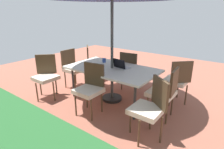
{
  "coord_description": "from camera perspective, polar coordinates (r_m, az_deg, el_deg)",
  "views": [
    {
      "loc": [
        -2.32,
        3.08,
        1.93
      ],
      "look_at": [
        0.0,
        0.0,
        0.6
      ],
      "focal_mm": 29.93,
      "sensor_mm": 36.0,
      "label": 1
    }
  ],
  "objects": [
    {
      "name": "cup",
      "position": [
        4.45,
        -2.45,
        4.34
      ],
      "size": [
        0.08,
        0.08,
        0.1
      ],
      "primitive_type": "cylinder",
      "color": "#334C99",
      "rests_on": "dining_table"
    },
    {
      "name": "chair_northwest",
      "position": [
        2.93,
        11.58,
        -9.43
      ],
      "size": [
        0.58,
        0.58,
        0.98
      ],
      "rotation": [
        0.0,
        0.0,
        2.47
      ],
      "color": "beige",
      "rests_on": "ground_plane"
    },
    {
      "name": "ground_plane",
      "position": [
        4.31,
        -0.0,
        -7.69
      ],
      "size": [
        10.0,
        10.0,
        0.02
      ],
      "primitive_type": "cube",
      "color": "#935442"
    },
    {
      "name": "chair_southeast",
      "position": [
        5.4,
        -5.77,
        4.19
      ],
      "size": [
        0.59,
        0.59,
        0.98
      ],
      "rotation": [
        0.0,
        0.0,
        5.49
      ],
      "color": "beige",
      "rests_on": "ground_plane"
    },
    {
      "name": "laptop",
      "position": [
        4.0,
        2.83,
        2.58
      ],
      "size": [
        0.35,
        0.28,
        0.21
      ],
      "rotation": [
        0.0,
        0.0,
        -0.12
      ],
      "color": "#B7B7BC",
      "rests_on": "dining_table"
    },
    {
      "name": "chair_northeast",
      "position": [
        4.49,
        -19.56,
        0.04
      ],
      "size": [
        0.59,
        0.59,
        0.98
      ],
      "rotation": [
        0.0,
        0.0,
        3.93
      ],
      "color": "beige",
      "rests_on": "ground_plane"
    },
    {
      "name": "dining_table",
      "position": [
        4.04,
        -0.0,
        1.36
      ],
      "size": [
        1.94,
        1.11,
        0.75
      ],
      "color": "silver",
      "rests_on": "ground_plane"
    },
    {
      "name": "chair_north",
      "position": [
        3.58,
        -6.69,
        -3.7
      ],
      "size": [
        0.48,
        0.49,
        0.98
      ],
      "rotation": [
        0.0,
        0.0,
        3.29
      ],
      "color": "beige",
      "rests_on": "ground_plane"
    },
    {
      "name": "chair_west",
      "position": [
        3.51,
        15.79,
        -4.82
      ],
      "size": [
        0.48,
        0.47,
        0.98
      ],
      "rotation": [
        0.0,
        0.0,
        1.67
      ],
      "color": "beige",
      "rests_on": "ground_plane"
    },
    {
      "name": "chair_southwest",
      "position": [
        4.17,
        19.26,
        -1.37
      ],
      "size": [
        0.59,
        0.59,
        0.98
      ],
      "rotation": [
        0.0,
        0.0,
        0.79
      ],
      "color": "beige",
      "rests_on": "ground_plane"
    },
    {
      "name": "chair_south",
      "position": [
        4.66,
        5.67,
        1.76
      ],
      "size": [
        0.48,
        0.49,
        0.98
      ],
      "rotation": [
        0.0,
        0.0,
        0.12
      ],
      "color": "beige",
      "rests_on": "ground_plane"
    },
    {
      "name": "chair_east",
      "position": [
        4.92,
        -11.9,
        2.37
      ],
      "size": [
        0.46,
        0.46,
        0.98
      ],
      "rotation": [
        0.0,
        0.0,
        4.73
      ],
      "color": "beige",
      "rests_on": "ground_plane"
    }
  ]
}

